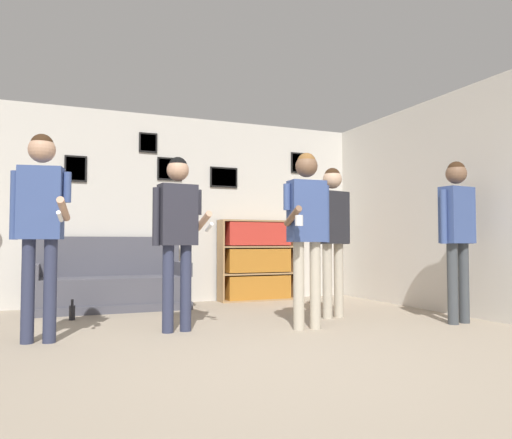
{
  "coord_description": "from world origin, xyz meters",
  "views": [
    {
      "loc": [
        -1.4,
        -3.06,
        0.86
      ],
      "look_at": [
        0.7,
        2.01,
        1.12
      ],
      "focal_mm": 35.0,
      "sensor_mm": 36.0,
      "label": 1
    }
  ],
  "objects_px": {
    "couch": "(111,286)",
    "bottle_on_floor": "(72,312)",
    "person_spectator_near_bookshelf": "(333,225)",
    "person_spectator_far_right": "(457,223)",
    "bookshelf": "(258,260)",
    "person_player_foreground_left": "(41,212)",
    "person_player_foreground_center": "(178,223)",
    "person_watcher_holding_cup": "(307,219)"
  },
  "relations": [
    {
      "from": "person_spectator_near_bookshelf",
      "to": "bookshelf",
      "type": "bearing_deg",
      "value": 94.01
    },
    {
      "from": "bookshelf",
      "to": "person_spectator_far_right",
      "type": "bearing_deg",
      "value": -67.36
    },
    {
      "from": "person_player_foreground_left",
      "to": "person_spectator_near_bookshelf",
      "type": "height_order",
      "value": "person_player_foreground_left"
    },
    {
      "from": "person_watcher_holding_cup",
      "to": "bottle_on_floor",
      "type": "xyz_separation_m",
      "value": [
        -2.14,
        1.53,
        -1.01
      ]
    },
    {
      "from": "bookshelf",
      "to": "person_player_foreground_left",
      "type": "bearing_deg",
      "value": -143.33
    },
    {
      "from": "bottle_on_floor",
      "to": "person_spectator_far_right",
      "type": "bearing_deg",
      "value": -25.66
    },
    {
      "from": "couch",
      "to": "person_player_foreground_center",
      "type": "distance_m",
      "value": 2.12
    },
    {
      "from": "couch",
      "to": "bookshelf",
      "type": "bearing_deg",
      "value": 5.09
    },
    {
      "from": "bookshelf",
      "to": "bottle_on_floor",
      "type": "bearing_deg",
      "value": -159.98
    },
    {
      "from": "person_player_foreground_center",
      "to": "person_spectator_far_right",
      "type": "relative_size",
      "value": 0.98
    },
    {
      "from": "person_watcher_holding_cup",
      "to": "person_spectator_near_bookshelf",
      "type": "distance_m",
      "value": 0.85
    },
    {
      "from": "person_spectator_near_bookshelf",
      "to": "person_spectator_far_right",
      "type": "xyz_separation_m",
      "value": [
        1.03,
        -0.86,
        0.01
      ]
    },
    {
      "from": "person_player_foreground_left",
      "to": "person_player_foreground_center",
      "type": "bearing_deg",
      "value": 3.47
    },
    {
      "from": "bookshelf",
      "to": "person_player_foreground_center",
      "type": "distance_m",
      "value": 2.78
    },
    {
      "from": "bottle_on_floor",
      "to": "person_player_foreground_center",
      "type": "bearing_deg",
      "value": -52.19
    },
    {
      "from": "person_spectator_near_bookshelf",
      "to": "person_spectator_far_right",
      "type": "height_order",
      "value": "person_spectator_far_right"
    },
    {
      "from": "bookshelf",
      "to": "person_player_foreground_left",
      "type": "distance_m",
      "value": 3.73
    },
    {
      "from": "bookshelf",
      "to": "person_spectator_far_right",
      "type": "xyz_separation_m",
      "value": [
        1.16,
        -2.79,
        0.48
      ]
    },
    {
      "from": "couch",
      "to": "person_player_foreground_left",
      "type": "xyz_separation_m",
      "value": [
        -0.82,
        -2.01,
        0.83
      ]
    },
    {
      "from": "couch",
      "to": "person_watcher_holding_cup",
      "type": "relative_size",
      "value": 1.1
    },
    {
      "from": "couch",
      "to": "bottle_on_floor",
      "type": "relative_size",
      "value": 8.46
    },
    {
      "from": "person_spectator_near_bookshelf",
      "to": "person_spectator_far_right",
      "type": "distance_m",
      "value": 1.34
    },
    {
      "from": "person_player_foreground_left",
      "to": "person_watcher_holding_cup",
      "type": "xyz_separation_m",
      "value": [
        2.46,
        -0.29,
        -0.03
      ]
    },
    {
      "from": "bookshelf",
      "to": "couch",
      "type": "bearing_deg",
      "value": -174.91
    },
    {
      "from": "person_player_foreground_left",
      "to": "person_player_foreground_center",
      "type": "distance_m",
      "value": 1.23
    },
    {
      "from": "bottle_on_floor",
      "to": "person_spectator_near_bookshelf",
      "type": "bearing_deg",
      "value": -19.27
    },
    {
      "from": "person_player_foreground_center",
      "to": "person_spectator_far_right",
      "type": "distance_m",
      "value": 2.97
    },
    {
      "from": "couch",
      "to": "person_player_foreground_center",
      "type": "xyz_separation_m",
      "value": [
        0.41,
        -1.94,
        0.75
      ]
    },
    {
      "from": "person_spectator_near_bookshelf",
      "to": "bottle_on_floor",
      "type": "bearing_deg",
      "value": 160.73
    },
    {
      "from": "person_spectator_far_right",
      "to": "bottle_on_floor",
      "type": "distance_m",
      "value": 4.33
    },
    {
      "from": "bookshelf",
      "to": "person_spectator_far_right",
      "type": "height_order",
      "value": "person_spectator_far_right"
    },
    {
      "from": "person_spectator_near_bookshelf",
      "to": "person_spectator_far_right",
      "type": "bearing_deg",
      "value": -39.81
    },
    {
      "from": "person_player_foreground_left",
      "to": "person_spectator_far_right",
      "type": "height_order",
      "value": "person_player_foreground_left"
    },
    {
      "from": "person_player_foreground_left",
      "to": "person_spectator_far_right",
      "type": "distance_m",
      "value": 4.16
    },
    {
      "from": "couch",
      "to": "person_spectator_near_bookshelf",
      "type": "relative_size",
      "value": 1.13
    },
    {
      "from": "person_spectator_far_right",
      "to": "bookshelf",
      "type": "bearing_deg",
      "value": 112.64
    },
    {
      "from": "couch",
      "to": "person_player_foreground_center",
      "type": "bearing_deg",
      "value": -78.1
    },
    {
      "from": "person_player_foreground_left",
      "to": "person_spectator_near_bookshelf",
      "type": "bearing_deg",
      "value": 5.03
    },
    {
      "from": "couch",
      "to": "person_spectator_far_right",
      "type": "height_order",
      "value": "person_spectator_far_right"
    },
    {
      "from": "person_player_foreground_center",
      "to": "person_spectator_far_right",
      "type": "bearing_deg",
      "value": -12.81
    },
    {
      "from": "couch",
      "to": "bookshelf",
      "type": "height_order",
      "value": "bookshelf"
    },
    {
      "from": "person_spectator_near_bookshelf",
      "to": "person_spectator_far_right",
      "type": "relative_size",
      "value": 0.99
    }
  ]
}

